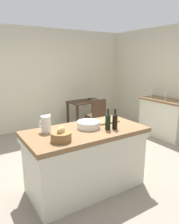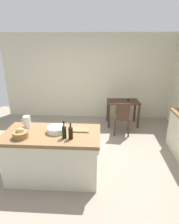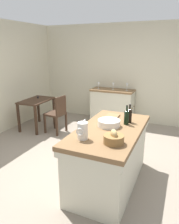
{
  "view_description": "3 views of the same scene",
  "coord_description": "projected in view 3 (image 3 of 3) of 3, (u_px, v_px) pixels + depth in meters",
  "views": [
    {
      "loc": [
        -1.85,
        -2.82,
        1.81
      ],
      "look_at": [
        0.14,
        0.31,
        0.89
      ],
      "focal_mm": 33.97,
      "sensor_mm": 36.0,
      "label": 1
    },
    {
      "loc": [
        0.39,
        -3.33,
        2.34
      ],
      "look_at": [
        0.17,
        0.34,
        0.97
      ],
      "focal_mm": 30.47,
      "sensor_mm": 36.0,
      "label": 2
    },
    {
      "loc": [
        -3.11,
        -1.34,
        1.97
      ],
      "look_at": [
        0.04,
        0.05,
        0.93
      ],
      "focal_mm": 34.13,
      "sensor_mm": 36.0,
      "label": 3
    }
  ],
  "objects": [
    {
      "name": "writing_desk",
      "position": [
        37.0,
        104.0,
        5.3
      ],
      "size": [
        0.93,
        0.6,
        0.79
      ],
      "color": "#3D281C",
      "rests_on": "ground"
    },
    {
      "name": "wash_bowl",
      "position": [
        109.0,
        123.0,
        3.07
      ],
      "size": [
        0.32,
        0.32,
        0.09
      ],
      "primitive_type": "cylinder",
      "color": "silver",
      "rests_on": "island_table"
    },
    {
      "name": "wine_glass_far_left",
      "position": [
        127.0,
        86.0,
        5.49
      ],
      "size": [
        0.07,
        0.07,
        0.19
      ],
      "color": "white",
      "rests_on": "side_cabinet"
    },
    {
      "name": "wine_bottle_dark",
      "position": [
        129.0,
        115.0,
        3.21
      ],
      "size": [
        0.07,
        0.07,
        0.28
      ],
      "color": "black",
      "rests_on": "island_table"
    },
    {
      "name": "ground_plane",
      "position": [
        91.0,
        162.0,
        3.81
      ],
      "size": [
        6.76,
        6.76,
        0.0
      ],
      "primitive_type": "plane",
      "color": "gray"
    },
    {
      "name": "bread_basket",
      "position": [
        114.0,
        138.0,
        2.51
      ],
      "size": [
        0.24,
        0.24,
        0.17
      ],
      "color": "olive",
      "rests_on": "island_table"
    },
    {
      "name": "cutting_board",
      "position": [
        111.0,
        117.0,
        3.45
      ],
      "size": [
        0.34,
        0.21,
        0.02
      ],
      "primitive_type": "cube",
      "rotation": [
        0.0,
        0.0,
        0.01
      ],
      "color": "olive",
      "rests_on": "island_table"
    },
    {
      "name": "wooden_chair",
      "position": [
        57.0,
        113.0,
        5.02
      ],
      "size": [
        0.44,
        0.44,
        0.91
      ],
      "color": "#3D281C",
      "rests_on": "ground"
    },
    {
      "name": "wine_bottle_amber",
      "position": [
        127.0,
        117.0,
        3.12
      ],
      "size": [
        0.07,
        0.07,
        0.29
      ],
      "color": "black",
      "rests_on": "island_table"
    },
    {
      "name": "wine_glass_middle",
      "position": [
        98.0,
        84.0,
        5.73
      ],
      "size": [
        0.07,
        0.07,
        0.18
      ],
      "color": "white",
      "rests_on": "side_cabinet"
    },
    {
      "name": "wall_right",
      "position": [
        130.0,
        74.0,
        5.72
      ],
      "size": [
        0.12,
        5.2,
        2.6
      ],
      "primitive_type": "cube",
      "color": "beige",
      "rests_on": "ground"
    },
    {
      "name": "side_cabinet",
      "position": [
        112.0,
        106.0,
        5.8
      ],
      "size": [
        0.52,
        1.15,
        0.9
      ],
      "color": "brown",
      "rests_on": "ground"
    },
    {
      "name": "island_table",
      "position": [
        109.0,
        154.0,
        3.12
      ],
      "size": [
        1.65,
        0.84,
        0.88
      ],
      "color": "brown",
      "rests_on": "ground"
    },
    {
      "name": "wine_glass_left",
      "position": [
        113.0,
        85.0,
        5.63
      ],
      "size": [
        0.07,
        0.07,
        0.18
      ],
      "color": "white",
      "rests_on": "side_cabinet"
    },
    {
      "name": "pitcher",
      "position": [
        83.0,
        131.0,
        2.62
      ],
      "size": [
        0.17,
        0.13,
        0.26
      ],
      "color": "silver",
      "rests_on": "island_table"
    }
  ]
}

